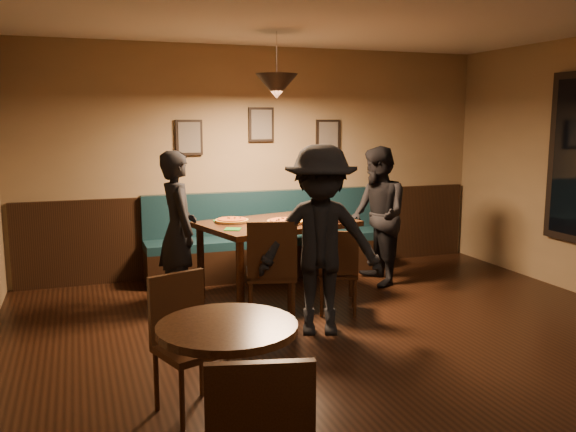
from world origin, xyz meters
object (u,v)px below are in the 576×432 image
at_px(chair_near_right, 338,270).
at_px(dining_table, 277,260).
at_px(diner_left, 178,230).
at_px(tabasco_bottle, 322,215).
at_px(cafe_table, 228,395).
at_px(chair_near_left, 271,272).
at_px(booth_bench, 268,235).
at_px(cafe_chair_far, 191,346).
at_px(diner_front, 321,241).
at_px(diner_right, 377,216).
at_px(soda_glass, 341,216).

bearing_deg(chair_near_right, dining_table, 145.79).
bearing_deg(diner_left, tabasco_bottle, -101.13).
bearing_deg(cafe_table, chair_near_left, 66.41).
height_order(booth_bench, cafe_chair_far, booth_bench).
distance_m(booth_bench, tabasco_bottle, 1.16).
bearing_deg(diner_front, dining_table, 110.35).
relative_size(chair_near_left, diner_right, 0.63).
xyz_separation_m(booth_bench, dining_table, (-0.20, -0.96, -0.08)).
height_order(booth_bench, diner_right, diner_right).
bearing_deg(diner_left, dining_table, -98.31).
bearing_deg(soda_glass, chair_near_right, -116.57).
height_order(soda_glass, cafe_table, soda_glass).
relative_size(chair_near_right, diner_right, 0.53).
height_order(chair_near_right, cafe_table, chair_near_right).
distance_m(dining_table, chair_near_right, 0.79).
bearing_deg(chair_near_left, dining_table, 82.01).
bearing_deg(diner_left, chair_near_right, -122.03).
xyz_separation_m(diner_left, cafe_chair_far, (-0.30, -2.32, -0.35)).
xyz_separation_m(tabasco_bottle, cafe_table, (-1.75, -2.85, -0.49)).
bearing_deg(dining_table, diner_right, -8.67).
bearing_deg(diner_left, soda_glass, -108.10).
xyz_separation_m(dining_table, chair_near_right, (0.42, -0.67, 0.01)).
bearing_deg(tabasco_bottle, dining_table, 168.79).
bearing_deg(diner_right, chair_near_left, -51.90).
relative_size(booth_bench, chair_near_right, 3.50).
xyz_separation_m(booth_bench, cafe_table, (-1.47, -3.90, -0.09)).
relative_size(dining_table, tabasco_bottle, 12.38).
height_order(chair_near_left, diner_front, diner_front).
xyz_separation_m(chair_near_left, chair_near_right, (0.75, 0.12, -0.08)).
bearing_deg(cafe_chair_far, diner_front, -160.20).
xyz_separation_m(dining_table, tabasco_bottle, (0.48, -0.10, 0.48)).
bearing_deg(diner_front, chair_near_left, 152.95).
relative_size(tabasco_bottle, cafe_table, 0.15).
relative_size(chair_near_left, diner_left, 0.63).
height_order(dining_table, chair_near_left, chair_near_left).
height_order(chair_near_left, cafe_table, chair_near_left).
height_order(dining_table, tabasco_bottle, tabasco_bottle).
distance_m(diner_right, cafe_chair_far, 3.58).
distance_m(booth_bench, cafe_chair_far, 3.59).
bearing_deg(chair_near_right, chair_near_left, -146.85).
distance_m(dining_table, tabasco_bottle, 0.69).
bearing_deg(chair_near_right, diner_front, -105.40).
distance_m(cafe_table, cafe_chair_far, 0.67).
relative_size(chair_near_left, diner_front, 0.60).
bearing_deg(cafe_table, cafe_chair_far, 97.02).
relative_size(chair_near_left, cafe_table, 1.24).
height_order(cafe_table, cafe_chair_far, cafe_chair_far).
height_order(booth_bench, cafe_table, booth_bench).
height_order(chair_near_left, tabasco_bottle, chair_near_left).
relative_size(dining_table, cafe_table, 1.92).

